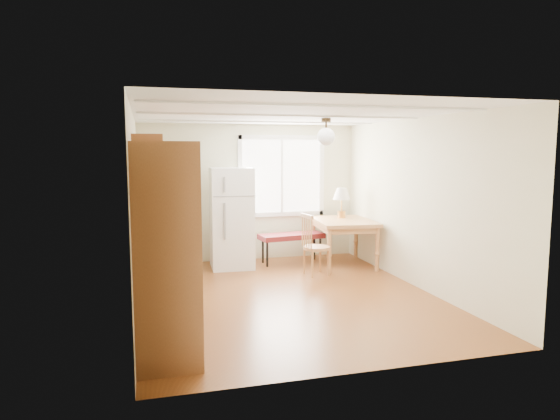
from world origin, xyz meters
name	(u,v)px	position (x,y,z in m)	size (l,w,h in m)	color
room_shell	(287,207)	(0.00, 0.00, 1.25)	(4.60, 5.60, 2.62)	#5A2C12
kitchen_run	(161,252)	(-1.72, -0.63, 0.84)	(0.65, 3.40, 2.20)	brown
window_unit	(282,176)	(0.60, 2.47, 1.55)	(1.64, 0.05, 1.51)	white
pendant_light	(326,136)	(0.70, 0.40, 2.24)	(0.26, 0.26, 0.40)	#322516
refrigerator	(232,218)	(-0.44, 1.94, 0.87)	(0.75, 0.76, 1.73)	white
bench	(291,237)	(0.64, 1.96, 0.48)	(1.22, 0.59, 0.54)	#581418
dining_table	(344,226)	(1.50, 1.60, 0.70)	(1.10, 1.38, 0.81)	#A46E3F
chair	(311,241)	(0.70, 1.03, 0.57)	(0.45, 0.45, 0.99)	#A46E3F
table_lamp	(342,196)	(1.56, 1.86, 1.20)	(0.31, 0.31, 0.54)	#C3863E
coffee_maker	(162,247)	(-1.72, -1.26, 1.02)	(0.22, 0.26, 0.33)	black
kettle	(152,236)	(-1.81, -0.40, 1.00)	(0.13, 0.13, 0.24)	red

